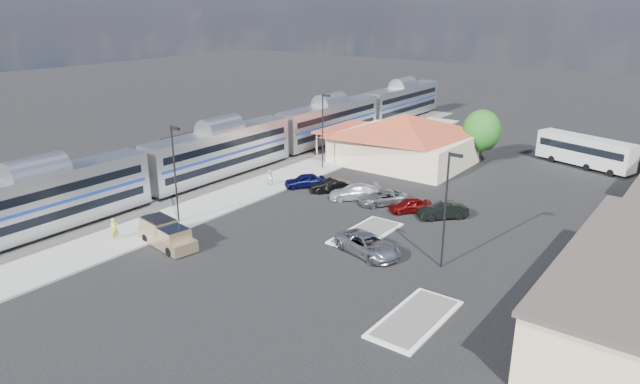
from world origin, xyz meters
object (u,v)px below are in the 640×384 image
Objects in this scene: station_depot at (403,138)px; pickup_truck at (167,235)px; suv at (368,245)px; coach_bus at (585,150)px.

station_depot is 34.09m from pickup_truck.
suv is at bearing -66.81° from station_depot.
station_depot reaches higher than coach_bus.
coach_bus is at bearing 31.76° from station_depot.
coach_bus is at bearing -16.81° from pickup_truck.
pickup_truck is at bearing -95.43° from station_depot.
suv is 37.67m from coach_bus.
station_depot is at bearing 3.37° from pickup_truck.
coach_bus is (18.51, 11.46, -0.99)m from station_depot.
suv is (14.11, 8.46, -0.15)m from pickup_truck.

